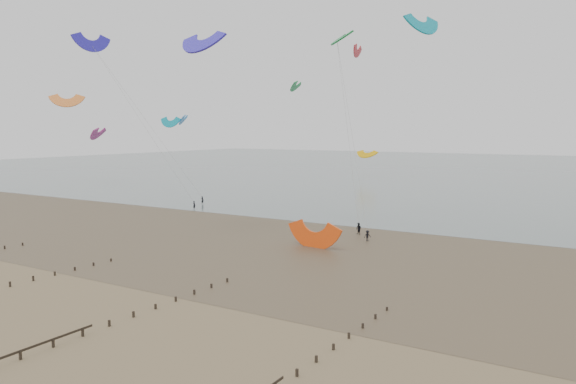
% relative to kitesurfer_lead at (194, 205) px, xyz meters
% --- Properties ---
extents(ground, '(500.00, 500.00, 0.00)m').
position_rel_kitesurfer_lead_xyz_m(ground, '(35.46, -52.03, -0.84)').
color(ground, brown).
rests_on(ground, ground).
extents(sea_and_shore, '(500.00, 665.00, 0.03)m').
position_rel_kitesurfer_lead_xyz_m(sea_and_shore, '(31.38, -17.63, -0.84)').
color(sea_and_shore, '#475654').
rests_on(sea_and_shore, ground).
extents(kitesurfer_lead, '(0.68, 0.51, 1.69)m').
position_rel_kitesurfer_lead_xyz_m(kitesurfer_lead, '(0.00, 0.00, 0.00)').
color(kitesurfer_lead, black).
rests_on(kitesurfer_lead, ground).
extents(kitesurfers, '(119.43, 21.15, 1.82)m').
position_rel_kitesurfer_lead_xyz_m(kitesurfers, '(66.65, -2.68, 0.01)').
color(kitesurfers, black).
rests_on(kitesurfers, ground).
extents(grounded_kite, '(8.06, 6.66, 4.06)m').
position_rel_kitesurfer_lead_xyz_m(grounded_kite, '(38.73, -19.78, -0.84)').
color(grounded_kite, '#FF4C10').
rests_on(grounded_kite, ground).
extents(kites_airborne, '(246.95, 119.35, 40.13)m').
position_rel_kitesurfer_lead_xyz_m(kites_airborne, '(18.01, 35.97, 21.54)').
color(kites_airborne, '#3124D1').
rests_on(kites_airborne, ground).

